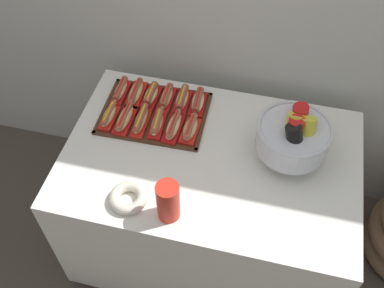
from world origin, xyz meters
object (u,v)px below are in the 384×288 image
(hot_dog_7, at_px, (136,93))
(hot_dog_8, at_px, (151,95))
(hot_dog_1, at_px, (125,118))
(donut, at_px, (128,198))
(hot_dog_11, at_px, (198,102))
(punch_bowl, at_px, (294,136))
(hot_dog_9, at_px, (166,98))
(buffet_table, at_px, (209,201))
(hot_dog_0, at_px, (109,116))
(hot_dog_3, at_px, (157,123))
(hot_dog_5, at_px, (190,129))
(cup_stack, at_px, (168,201))
(hot_dog_6, at_px, (120,91))
(hot_dog_2, at_px, (141,120))
(hot_dog_10, at_px, (182,100))
(serving_tray, at_px, (154,113))
(hot_dog_4, at_px, (174,126))

(hot_dog_7, relative_size, hot_dog_8, 1.20)
(hot_dog_1, bearing_deg, donut, -69.24)
(hot_dog_11, xyz_separation_m, punch_bowl, (0.44, -0.19, 0.10))
(hot_dog_9, bearing_deg, punch_bowl, -17.43)
(buffet_table, relative_size, hot_dog_7, 6.86)
(hot_dog_0, distance_m, hot_dog_8, 0.22)
(hot_dog_3, xyz_separation_m, donut, (-0.00, -0.39, -0.01))
(hot_dog_5, distance_m, cup_stack, 0.42)
(buffet_table, distance_m, hot_dog_3, 0.48)
(hot_dog_1, bearing_deg, hot_dog_7, 91.54)
(hot_dog_11, bearing_deg, hot_dog_9, -178.46)
(hot_dog_3, distance_m, hot_dog_6, 0.28)
(hot_dog_1, relative_size, hot_dog_7, 0.98)
(hot_dog_7, bearing_deg, hot_dog_6, -178.46)
(hot_dog_6, height_order, donut, hot_dog_6)
(hot_dog_11, bearing_deg, hot_dog_6, -178.46)
(hot_dog_2, height_order, hot_dog_11, hot_dog_2)
(hot_dog_10, bearing_deg, cup_stack, -80.48)
(buffet_table, distance_m, hot_dog_11, 0.49)
(hot_dog_1, bearing_deg, cup_stack, -52.16)
(hot_dog_7, bearing_deg, cup_stack, -60.69)
(hot_dog_7, bearing_deg, punch_bowl, -13.77)
(hot_dog_0, height_order, hot_dog_5, same)
(hot_dog_11, bearing_deg, buffet_table, -65.72)
(hot_dog_2, height_order, hot_dog_3, hot_dog_2)
(hot_dog_10, height_order, punch_bowl, punch_bowl)
(serving_tray, relative_size, hot_dog_5, 3.15)
(hot_dog_1, xyz_separation_m, hot_dog_5, (0.30, 0.01, 0.00))
(hot_dog_5, xyz_separation_m, hot_dog_8, (-0.23, 0.16, -0.00))
(hot_dog_9, bearing_deg, cup_stack, -73.41)
(serving_tray, relative_size, hot_dog_10, 3.06)
(serving_tray, xyz_separation_m, hot_dog_3, (0.04, -0.08, 0.03))
(hot_dog_0, bearing_deg, hot_dog_2, 1.54)
(hot_dog_8, xyz_separation_m, hot_dog_11, (0.22, 0.01, 0.00))
(serving_tray, distance_m, hot_dog_1, 0.14)
(hot_dog_0, xyz_separation_m, punch_bowl, (0.81, -0.01, 0.10))
(hot_dog_2, xyz_separation_m, punch_bowl, (0.66, -0.02, 0.10))
(hot_dog_3, xyz_separation_m, hot_dog_8, (-0.08, 0.16, -0.00))
(hot_dog_0, height_order, hot_dog_3, same)
(serving_tray, bearing_deg, hot_dog_6, 157.79)
(hot_dog_10, height_order, cup_stack, cup_stack)
(hot_dog_2, relative_size, hot_dog_4, 0.99)
(hot_dog_9, xyz_separation_m, punch_bowl, (0.59, -0.19, 0.10))
(donut, bearing_deg, serving_tray, 94.44)
(punch_bowl, xyz_separation_m, donut, (-0.59, -0.37, -0.11))
(hot_dog_2, height_order, hot_dog_8, hot_dog_2)
(buffet_table, distance_m, hot_dog_2, 0.53)
(hot_dog_5, height_order, punch_bowl, punch_bowl)
(hot_dog_10, distance_m, punch_bowl, 0.56)
(hot_dog_5, xyz_separation_m, hot_dog_6, (-0.38, 0.15, 0.00))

